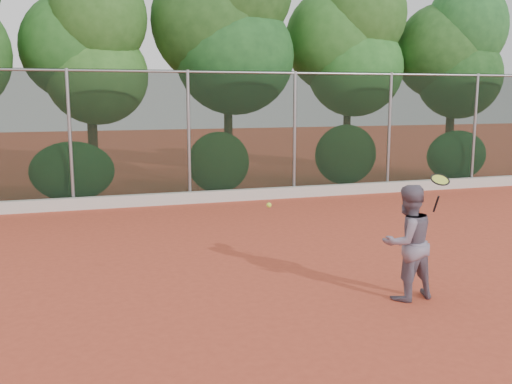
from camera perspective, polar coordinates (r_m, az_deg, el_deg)
name	(u,v)px	position (r m, az deg, el deg)	size (l,w,h in m)	color
ground	(275,282)	(8.93, 1.93, -8.98)	(80.00, 80.00, 0.00)	#C0472D
concrete_curb	(191,198)	(15.30, -6.49, -0.56)	(24.00, 0.20, 0.30)	beige
tennis_player	(407,242)	(8.28, 14.90, -4.89)	(0.80, 0.62, 1.64)	slate
chainlink_fence	(189,133)	(15.27, -6.74, 5.88)	(24.09, 0.09, 3.50)	black
foliage_backdrop	(155,40)	(17.18, -10.03, 14.71)	(23.70, 3.63, 7.55)	#3F2A18
tennis_racket	(440,183)	(8.20, 17.89, 0.90)	(0.30, 0.28, 0.55)	black
tennis_ball_in_flight	(269,205)	(6.91, 1.31, -1.31)	(0.06, 0.06, 0.06)	#C8F537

